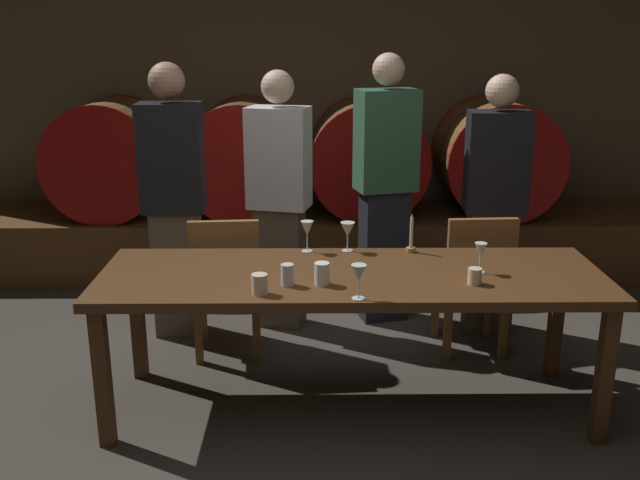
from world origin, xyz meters
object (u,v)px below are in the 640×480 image
(wine_barrel_center_right, at_px, (367,157))
(cup_far_right, at_px, (475,276))
(dining_table, at_px, (351,286))
(guest_far_left, at_px, (174,200))
(wine_glass_far_right, at_px, (480,251))
(guest_center_right, at_px, (385,188))
(wine_barrel_far_left, at_px, (112,158))
(chair_right, at_px, (474,277))
(wine_glass_center_right, at_px, (359,274))
(wine_glass_far_left, at_px, (307,229))
(chair_left, at_px, (226,280))
(guest_center_left, at_px, (279,200))
(wine_barrel_far_right, at_px, (496,157))
(candle_center, at_px, (411,241))
(wine_glass_center_left, at_px, (348,230))
(cup_far_left, at_px, (260,284))
(guest_far_right, at_px, (494,205))
(wine_barrel_center_left, at_px, (244,158))
(cup_center_right, at_px, (322,274))
(cup_center_left, at_px, (287,275))

(wine_barrel_center_right, bearing_deg, cup_far_right, -81.75)
(dining_table, relative_size, guest_far_left, 1.46)
(dining_table, bearing_deg, wine_glass_far_right, -0.43)
(guest_far_left, bearing_deg, guest_center_right, -171.36)
(wine_barrel_far_left, height_order, chair_right, wine_barrel_far_left)
(chair_right, bearing_deg, wine_glass_center_right, 49.78)
(wine_barrel_far_left, height_order, wine_glass_far_left, wine_barrel_far_left)
(dining_table, relative_size, chair_right, 2.86)
(chair_left, height_order, guest_center_left, guest_center_left)
(chair_left, bearing_deg, wine_glass_center_right, 122.51)
(wine_barrel_far_right, xyz_separation_m, candle_center, (-0.92, -1.87, -0.12))
(guest_center_left, bearing_deg, wine_glass_center_left, 132.63)
(chair_right, distance_m, wine_glass_center_right, 1.32)
(wine_barrel_center_right, bearing_deg, wine_glass_center_left, -97.35)
(guest_center_right, bearing_deg, cup_far_right, 88.14)
(chair_left, relative_size, cup_far_right, 11.13)
(guest_far_left, xyz_separation_m, cup_far_right, (1.64, -1.13, -0.10))
(dining_table, relative_size, wine_glass_far_left, 14.71)
(cup_far_left, height_order, cup_far_right, cup_far_left)
(wine_glass_center_right, bearing_deg, guest_center_left, 106.15)
(chair_left, xyz_separation_m, wine_glass_far_right, (1.35, -0.62, 0.37))
(wine_barrel_far_left, xyz_separation_m, chair_left, (1.07, -1.59, -0.45))
(wine_barrel_far_right, relative_size, wine_glass_far_left, 5.30)
(guest_center_right, relative_size, guest_far_right, 1.07)
(chair_right, relative_size, wine_glass_far_left, 5.14)
(cup_far_right, bearing_deg, wine_barrel_far_left, 134.76)
(guest_far_right, distance_m, cup_far_right, 1.23)
(wine_glass_far_left, xyz_separation_m, wine_glass_far_right, (0.86, -0.35, -0.01))
(wine_barrel_center_left, height_order, cup_center_right, wine_barrel_center_left)
(chair_right, distance_m, cup_center_right, 1.28)
(guest_center_left, distance_m, wine_glass_far_left, 0.77)
(wine_barrel_far_left, relative_size, dining_table, 0.36)
(guest_center_right, bearing_deg, cup_center_left, 52.48)
(wine_barrel_far_left, distance_m, guest_far_left, 1.44)
(candle_center, xyz_separation_m, cup_far_left, (-0.78, -0.63, -0.01))
(wine_glass_far_right, height_order, cup_far_left, wine_glass_far_right)
(guest_center_left, relative_size, guest_far_right, 1.01)
(wine_glass_far_left, bearing_deg, cup_far_right, -32.82)
(guest_center_left, relative_size, candle_center, 7.73)
(guest_far_right, bearing_deg, wine_barrel_far_left, -19.84)
(guest_center_left, bearing_deg, guest_center_right, -157.76)
(wine_barrel_far_right, height_order, chair_left, wine_barrel_far_right)
(dining_table, relative_size, cup_far_right, 31.87)
(wine_glass_center_left, height_order, cup_far_left, wine_glass_center_left)
(cup_center_right, distance_m, cup_far_right, 0.73)
(wine_barrel_center_left, height_order, cup_center_left, wine_barrel_center_left)
(wine_glass_far_right, bearing_deg, guest_center_right, 106.52)
(guest_center_left, bearing_deg, wine_barrel_far_right, -132.37)
(guest_center_right, xyz_separation_m, cup_far_left, (-0.72, -1.49, -0.11))
(dining_table, height_order, cup_far_left, cup_far_left)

